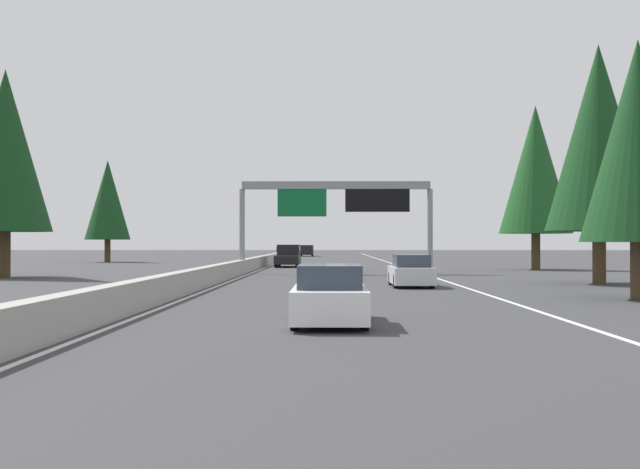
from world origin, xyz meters
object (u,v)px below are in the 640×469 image
object	(u,v)px
conifer_right_mid	(536,170)
sedan_far_right	(330,296)
pickup_near_center	(288,256)
minivan_mid_left	(307,250)
sign_gantry_overhead	(339,200)
conifer_right_near	(599,138)
conifer_left_near	(5,151)
conifer_left_mid	(108,200)
sedan_mid_right	(411,272)
conifer_right_foreground	(638,141)

from	to	relation	value
conifer_right_mid	sedan_far_right	bearing A→B (deg)	158.67
pickup_near_center	minivan_mid_left	bearing A→B (deg)	-0.08
sign_gantry_overhead	pickup_near_center	bearing A→B (deg)	15.61
sedan_far_right	conifer_right_near	bearing A→B (deg)	-34.53
minivan_mid_left	conifer_left_near	bearing A→B (deg)	167.95
sedan_far_right	conifer_left_mid	distance (m)	67.12
sign_gantry_overhead	conifer_left_near	xyz separation A→B (m)	(-5.96, 19.49, 2.58)
pickup_near_center	conifer_right_near	xyz separation A→B (m)	(-27.33, -16.69, 6.25)
sign_gantry_overhead	pickup_near_center	distance (m)	15.64
sign_gantry_overhead	sedan_far_right	size ratio (longest dim) A/B	2.88
sedan_mid_right	conifer_left_near	world-z (taller)	conifer_left_near
conifer_right_near	conifer_left_mid	distance (m)	56.78
conifer_right_near	conifer_right_mid	bearing A→B (deg)	-6.42
conifer_right_near	conifer_left_near	size ratio (longest dim) A/B	0.97
sedan_mid_right	conifer_right_mid	bearing A→B (deg)	-27.03
conifer_right_foreground	conifer_left_mid	bearing A→B (deg)	32.36
conifer_right_foreground	conifer_right_mid	distance (m)	31.62
sign_gantry_overhead	conifer_left_near	distance (m)	20.54
sedan_far_right	conifer_right_foreground	size ratio (longest dim) A/B	0.48
sedan_mid_right	conifer_left_near	size ratio (longest dim) A/B	0.36
pickup_near_center	conifer_right_mid	world-z (taller)	conifer_right_mid
sedan_far_right	conifer_left_mid	xyz separation A→B (m)	(62.66, 23.32, 5.84)
sedan_far_right	conifer_left_near	distance (m)	32.81
pickup_near_center	minivan_mid_left	world-z (taller)	pickup_near_center
sedan_mid_right	minivan_mid_left	size ratio (longest dim) A/B	0.88
minivan_mid_left	conifer_right_mid	distance (m)	62.09
sign_gantry_overhead	pickup_near_center	xyz separation A→B (m)	(14.59, 4.08, -3.89)
conifer_right_foreground	conifer_right_mid	size ratio (longest dim) A/B	0.75
pickup_near_center	conifer_right_mid	size ratio (longest dim) A/B	0.45
sedan_far_right	minivan_mid_left	world-z (taller)	minivan_mid_left
sedan_mid_right	minivan_mid_left	bearing A→B (deg)	4.97
conifer_right_near	conifer_right_mid	xyz separation A→B (m)	(20.58, -2.32, 0.37)
sedan_mid_right	minivan_mid_left	xyz separation A→B (m)	(81.90, 7.13, 0.27)
conifer_right_near	sign_gantry_overhead	bearing A→B (deg)	44.73
sedan_far_right	pickup_near_center	distance (m)	46.67
sign_gantry_overhead	minivan_mid_left	bearing A→B (deg)	3.44
minivan_mid_left	conifer_left_near	size ratio (longest dim) A/B	0.41
pickup_near_center	minivan_mid_left	size ratio (longest dim) A/B	1.12
conifer_right_foreground	conifer_left_near	size ratio (longest dim) A/B	0.76
sign_gantry_overhead	conifer_left_mid	world-z (taller)	conifer_left_mid
sign_gantry_overhead	conifer_left_mid	size ratio (longest dim) A/B	1.18
minivan_mid_left	conifer_right_foreground	distance (m)	91.25
minivan_mid_left	conifer_left_mid	size ratio (longest dim) A/B	0.47
sedan_mid_right	conifer_left_mid	distance (m)	53.69
conifer_left_near	conifer_left_mid	size ratio (longest dim) A/B	1.13
sedan_mid_right	pickup_near_center	size ratio (longest dim) A/B	0.79
conifer_left_mid	conifer_left_near	bearing A→B (deg)	-173.11
minivan_mid_left	conifer_left_near	distance (m)	74.49
conifer_right_near	conifer_left_near	distance (m)	32.81
sign_gantry_overhead	pickup_near_center	world-z (taller)	sign_gantry_overhead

